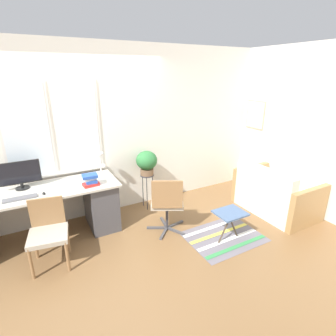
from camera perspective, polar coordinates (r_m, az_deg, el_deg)
The scene contains 16 objects.
ground_plane at distance 4.05m, azimuth -12.67°, elevation -14.28°, with size 14.00×14.00×0.00m, color brown.
wall_back_with_window at distance 4.24m, azimuth -17.41°, elevation 6.89°, with size 9.00×0.12×2.70m.
wall_right_with_picture at distance 5.28m, azimuth 22.26°, elevation 8.74°, with size 0.08×9.00×2.70m.
desk at distance 4.07m, azimuth -25.95°, elevation -9.05°, with size 2.15×0.72×0.77m.
monitor at distance 4.02m, azimuth -29.55°, elevation -1.22°, with size 0.51×0.18×0.38m.
keyboard at distance 3.77m, azimuth -29.52°, elevation -5.77°, with size 0.39×0.11×0.02m.
mouse at distance 3.76m, azimuth -25.42°, elevation -5.01°, with size 0.04×0.06×0.03m.
desk_lamp at distance 4.12m, azimuth -14.61°, elevation 2.38°, with size 0.12×0.12×0.37m.
book_stack at distance 3.79m, azimuth -16.52°, elevation -2.53°, with size 0.23×0.18×0.16m.
desk_chair_wooden at distance 3.58m, azimuth -24.63°, elevation -12.32°, with size 0.51×0.51×0.81m.
office_chair_swivel at distance 3.82m, azimuth -0.21°, elevation -7.52°, with size 0.62×0.63×0.89m.
couch_loveseat at distance 4.82m, azimuth 22.06°, elevation -5.67°, with size 0.81×1.28×0.82m.
plant_stand at distance 4.50m, azimuth -4.55°, elevation -2.42°, with size 0.23×0.23×0.62m.
potted_plant at distance 4.39m, azimuth -4.67°, elevation 1.39°, with size 0.35×0.35×0.41m.
floor_rug_striped at distance 4.03m, azimuth 12.04°, elevation -14.38°, with size 1.07×0.81×0.01m.
folding_stool at distance 3.77m, azimuth 13.38°, elevation -9.92°, with size 0.40×0.34×0.45m.
Camera 1 is at (-0.81, -3.27, 2.24)m, focal length 28.00 mm.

